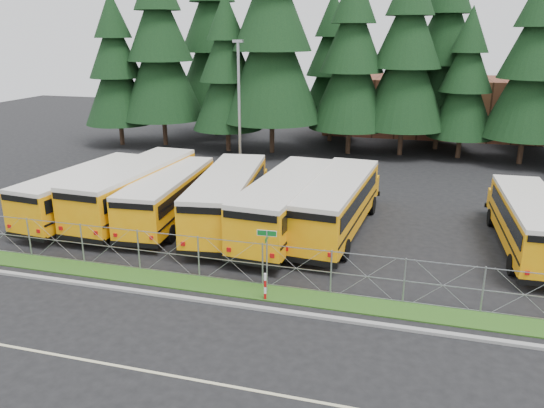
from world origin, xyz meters
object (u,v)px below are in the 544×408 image
Objects in this scene: bus_2 at (171,197)px; bus_3 at (229,200)px; street_sign at (267,248)px; striped_bollard at (265,287)px; bus_4 at (288,205)px; light_standard at (239,109)px; bus_1 at (139,191)px; bus_east at (528,224)px; bus_5 at (337,206)px; bus_0 at (91,193)px.

bus_3 reaches higher than bus_2.
street_sign is (7.86, -7.11, 0.57)m from bus_2.
striped_bollard is at bearing -68.63° from bus_3.
light_standard is at bearing 126.89° from bus_4.
bus_1 is 1.00× the size of bus_4.
bus_2 is 1.02× the size of bus_east.
bus_5 is 1.19× the size of light_standard.
bus_2 is 11.23m from striped_bollard.
bus_east is (21.48, 0.40, -0.18)m from bus_1.
bus_3 is 6.09m from bus_5.
light_standard reaches higher than bus_5.
bus_4 is at bearing 0.70° from bus_1.
bus_4 reaches higher than street_sign.
bus_1 reaches higher than bus_2.
bus_4 is (12.07, 0.45, 0.13)m from bus_0.
bus_3 is at bearing 1.35° from bus_1.
bus_4 is at bearing 7.81° from bus_0.
bus_1 is at bearing 143.82° from street_sign.
bus_1 is at bearing 21.81° from bus_0.
bus_east is 20.15m from light_standard.
street_sign is at bearing -46.65° from bus_2.
bus_2 is (5.02, 0.52, -0.02)m from bus_0.
bus_5 is (6.07, 0.54, 0.00)m from bus_3.
bus_0 is 8.59m from bus_3.
bus_5 is (2.57, 0.74, -0.03)m from bus_4.
bus_1 is 10.00m from light_standard.
bus_0 is 2.89m from bus_1.
bus_2 is at bearing -179.78° from bus_east.
street_sign is 17.58m from light_standard.
street_sign is (0.81, -7.03, 0.42)m from bus_4.
bus_3 is at bearing 10.00° from bus_0.
light_standard is (-8.37, 8.14, 3.91)m from bus_5.
bus_4 is 11.30m from light_standard.
bus_0 is at bearing -170.72° from bus_5.
bus_1 is at bearing -173.50° from bus_5.
bus_5 reaches higher than street_sign.
bus_east is at bearing 8.54° from bus_0.
bus_0 is 4.03× the size of street_sign.
light_standard reaches higher than bus_4.
bus_5 is (9.62, 0.66, 0.13)m from bus_2.
bus_3 reaches higher than street_sign.
bus_4 is (9.30, -0.36, 0.00)m from bus_1.
light_standard is at bearing 112.56° from street_sign.
bus_1 is 2.27m from bus_2.
bus_0 is 1.12× the size of light_standard.
bus_3 is at bearing -75.16° from light_standard.
bus_5 is 10.09× the size of striped_bollard.
bus_4 is 2.67m from bus_5.
bus_0 is at bearing -123.91° from light_standard.
bus_2 is at bearing -98.07° from light_standard.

